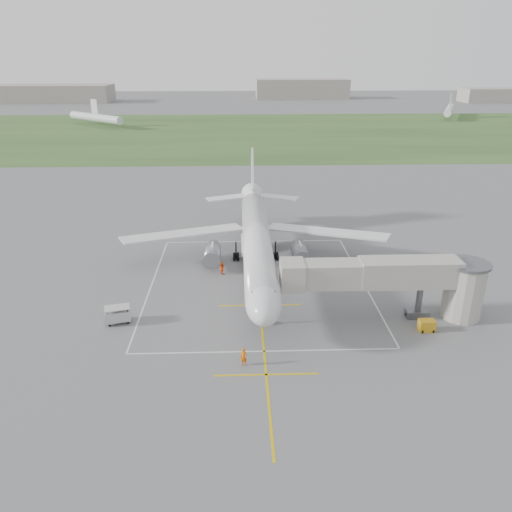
{
  "coord_description": "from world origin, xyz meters",
  "views": [
    {
      "loc": [
        -2.37,
        -63.43,
        28.36
      ],
      "look_at": [
        -0.26,
        -4.0,
        4.0
      ],
      "focal_mm": 35.0,
      "sensor_mm": 36.0,
      "label": 1
    }
  ],
  "objects_px": {
    "airliner": "(257,240)",
    "gpu_unit": "(427,326)",
    "ramp_worker_nose": "(244,357)",
    "jet_bridge": "(402,280)",
    "ramp_worker_wing": "(222,268)",
    "baggage_cart": "(118,315)"
  },
  "relations": [
    {
      "from": "gpu_unit",
      "to": "ramp_worker_nose",
      "type": "relative_size",
      "value": 0.92
    },
    {
      "from": "gpu_unit",
      "to": "ramp_worker_nose",
      "type": "height_order",
      "value": "ramp_worker_nose"
    },
    {
      "from": "gpu_unit",
      "to": "ramp_worker_wing",
      "type": "bearing_deg",
      "value": 144.97
    },
    {
      "from": "ramp_worker_nose",
      "to": "jet_bridge",
      "type": "bearing_deg",
      "value": 41.39
    },
    {
      "from": "gpu_unit",
      "to": "ramp_worker_wing",
      "type": "relative_size",
      "value": 0.99
    },
    {
      "from": "airliner",
      "to": "ramp_worker_nose",
      "type": "height_order",
      "value": "airliner"
    },
    {
      "from": "gpu_unit",
      "to": "airliner",
      "type": "bearing_deg",
      "value": 136.08
    },
    {
      "from": "jet_bridge",
      "to": "baggage_cart",
      "type": "xyz_separation_m",
      "value": [
        -31.91,
        -0.01,
        -3.76
      ]
    },
    {
      "from": "baggage_cart",
      "to": "gpu_unit",
      "type": "bearing_deg",
      "value": -19.42
    },
    {
      "from": "airliner",
      "to": "ramp_worker_wing",
      "type": "relative_size",
      "value": 27.04
    },
    {
      "from": "gpu_unit",
      "to": "ramp_worker_nose",
      "type": "xyz_separation_m",
      "value": [
        -20.12,
        -5.82,
        0.3
      ]
    },
    {
      "from": "airliner",
      "to": "gpu_unit",
      "type": "xyz_separation_m",
      "value": [
        18.01,
        -17.29,
        -3.76
      ]
    },
    {
      "from": "jet_bridge",
      "to": "ramp_worker_wing",
      "type": "height_order",
      "value": "jet_bridge"
    },
    {
      "from": "airliner",
      "to": "jet_bridge",
      "type": "relative_size",
      "value": 2.0
    },
    {
      "from": "ramp_worker_wing",
      "to": "jet_bridge",
      "type": "bearing_deg",
      "value": -175.21
    },
    {
      "from": "jet_bridge",
      "to": "ramp_worker_nose",
      "type": "xyz_separation_m",
      "value": [
        -17.83,
        -8.86,
        -3.81
      ]
    },
    {
      "from": "airliner",
      "to": "jet_bridge",
      "type": "bearing_deg",
      "value": -42.19
    },
    {
      "from": "airliner",
      "to": "gpu_unit",
      "type": "height_order",
      "value": "airliner"
    },
    {
      "from": "baggage_cart",
      "to": "ramp_worker_wing",
      "type": "height_order",
      "value": "baggage_cart"
    },
    {
      "from": "baggage_cart",
      "to": "ramp_worker_wing",
      "type": "distance_m",
      "value": 17.2
    },
    {
      "from": "jet_bridge",
      "to": "ramp_worker_nose",
      "type": "bearing_deg",
      "value": -153.58
    },
    {
      "from": "jet_bridge",
      "to": "gpu_unit",
      "type": "bearing_deg",
      "value": -53.01
    }
  ]
}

